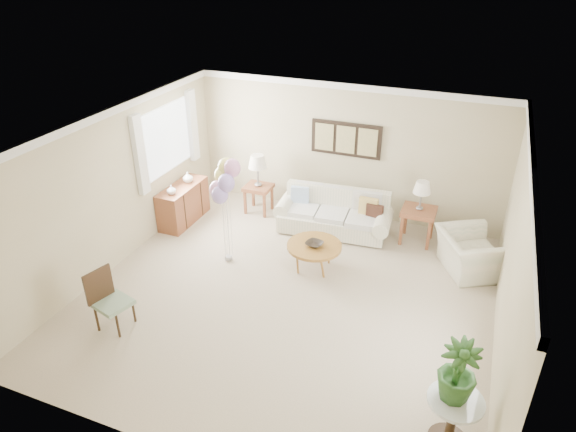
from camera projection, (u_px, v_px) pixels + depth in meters
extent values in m
plane|color=tan|center=(288.00, 295.00, 7.92)|extent=(6.00, 6.00, 0.00)
cube|color=#C3B796|center=(346.00, 151.00, 9.76)|extent=(6.00, 0.04, 2.60)
cube|color=#C3B796|center=(170.00, 364.00, 4.85)|extent=(6.00, 0.04, 2.60)
cube|color=#C3B796|center=(115.00, 189.00, 8.28)|extent=(0.04, 6.00, 2.60)
cube|color=#C3B796|center=(513.00, 265.00, 6.33)|extent=(0.04, 6.00, 2.60)
cube|color=white|center=(287.00, 136.00, 6.70)|extent=(6.00, 6.00, 0.02)
cube|color=white|center=(349.00, 87.00, 9.15)|extent=(6.00, 0.06, 0.12)
cube|color=white|center=(104.00, 114.00, 7.69)|extent=(0.06, 6.00, 0.12)
cube|color=white|center=(533.00, 172.00, 5.76)|extent=(0.06, 6.00, 0.12)
cube|color=white|center=(166.00, 139.00, 9.34)|extent=(0.04, 1.40, 1.20)
cube|color=white|center=(140.00, 155.00, 8.63)|extent=(0.10, 0.22, 1.40)
cube|color=white|center=(192.00, 126.00, 10.02)|extent=(0.10, 0.22, 1.40)
cube|color=black|center=(346.00, 139.00, 9.62)|extent=(1.35, 0.04, 0.65)
cube|color=#8C8C59|center=(324.00, 137.00, 9.74)|extent=(0.36, 0.02, 0.52)
cube|color=#8C8C59|center=(346.00, 140.00, 9.60)|extent=(0.36, 0.02, 0.52)
cube|color=#8C8C59|center=(368.00, 143.00, 9.47)|extent=(0.36, 0.02, 0.52)
cube|color=beige|center=(333.00, 222.00, 9.58)|extent=(2.02, 0.96, 0.32)
cube|color=beige|center=(338.00, 199.00, 9.65)|extent=(1.97, 0.36, 0.49)
cylinder|color=beige|center=(286.00, 204.00, 9.79)|extent=(0.35, 0.82, 0.29)
cylinder|color=beige|center=(383.00, 222.00, 9.18)|extent=(0.35, 0.82, 0.29)
cube|color=beige|center=(304.00, 209.00, 9.63)|extent=(0.59, 0.68, 0.11)
cube|color=beige|center=(332.00, 214.00, 9.45)|extent=(0.59, 0.68, 0.11)
cube|color=beige|center=(362.00, 219.00, 9.27)|extent=(0.59, 0.68, 0.11)
cube|color=#9FBADD|center=(300.00, 195.00, 9.71)|extent=(0.34, 0.11, 0.34)
cube|color=tan|center=(368.00, 207.00, 9.28)|extent=(0.34, 0.11, 0.34)
cube|color=#331B13|center=(375.00, 212.00, 9.21)|extent=(0.30, 0.09, 0.30)
cube|color=beige|center=(332.00, 231.00, 9.66)|extent=(1.78, 0.71, 0.04)
cube|color=brown|center=(258.00, 187.00, 10.14)|extent=(0.52, 0.47, 0.08)
cube|color=brown|center=(245.00, 203.00, 10.19)|extent=(0.05, 0.05, 0.49)
cube|color=brown|center=(264.00, 206.00, 10.05)|extent=(0.05, 0.05, 0.49)
cube|color=brown|center=(253.00, 195.00, 10.50)|extent=(0.05, 0.05, 0.49)
cube|color=brown|center=(272.00, 198.00, 10.36)|extent=(0.05, 0.05, 0.49)
cube|color=brown|center=(419.00, 212.00, 9.08)|extent=(0.60, 0.54, 0.09)
cube|color=brown|center=(401.00, 231.00, 9.13)|extent=(0.05, 0.05, 0.56)
cube|color=brown|center=(429.00, 236.00, 8.98)|extent=(0.05, 0.05, 0.56)
cube|color=brown|center=(406.00, 220.00, 9.49)|extent=(0.05, 0.05, 0.56)
cube|color=brown|center=(432.00, 224.00, 9.33)|extent=(0.05, 0.05, 0.56)
cylinder|color=gray|center=(258.00, 184.00, 10.11)|extent=(0.15, 0.15, 0.06)
cylinder|color=gray|center=(258.00, 175.00, 10.02)|extent=(0.04, 0.04, 0.32)
cone|color=silver|center=(258.00, 161.00, 9.88)|extent=(0.37, 0.37, 0.26)
cylinder|color=gray|center=(420.00, 208.00, 9.04)|extent=(0.13, 0.13, 0.05)
cylinder|color=gray|center=(421.00, 200.00, 8.97)|extent=(0.04, 0.04, 0.27)
cone|color=silver|center=(422.00, 187.00, 8.85)|extent=(0.30, 0.30, 0.21)
cylinder|color=olive|center=(314.00, 246.00, 8.38)|extent=(0.91, 0.91, 0.05)
cylinder|color=olive|center=(330.00, 254.00, 8.59)|extent=(0.04, 0.04, 0.41)
cylinder|color=olive|center=(306.00, 249.00, 8.73)|extent=(0.04, 0.04, 0.41)
cylinder|color=olive|center=(297.00, 262.00, 8.38)|extent=(0.04, 0.04, 0.41)
cylinder|color=olive|center=(322.00, 267.00, 8.24)|extent=(0.04, 0.04, 0.41)
imported|color=black|center=(314.00, 244.00, 8.32)|extent=(0.33, 0.33, 0.07)
imported|color=beige|center=(469.00, 253.00, 8.38)|extent=(1.28, 1.33, 0.67)
cylinder|color=silver|center=(456.00, 401.00, 5.32)|extent=(0.59, 0.59, 0.04)
cylinder|color=#352214|center=(451.00, 422.00, 5.47)|extent=(0.10, 0.10, 0.59)
imported|color=#21481C|center=(458.00, 371.00, 5.17)|extent=(0.41, 0.41, 0.72)
cube|color=gray|center=(113.00, 304.00, 7.11)|extent=(0.54, 0.54, 0.06)
cylinder|color=#352214|center=(97.00, 320.00, 7.13)|extent=(0.04, 0.04, 0.37)
cylinder|color=#352214|center=(118.00, 326.00, 7.01)|extent=(0.04, 0.04, 0.37)
cylinder|color=#352214|center=(114.00, 305.00, 7.41)|extent=(0.04, 0.04, 0.37)
cylinder|color=#352214|center=(134.00, 311.00, 7.30)|extent=(0.04, 0.04, 0.37)
cube|color=#352214|center=(99.00, 285.00, 7.05)|extent=(0.15, 0.42, 0.48)
cube|color=brown|center=(183.00, 204.00, 9.87)|extent=(0.45, 1.20, 0.74)
cube|color=#352214|center=(175.00, 210.00, 9.63)|extent=(0.46, 0.02, 0.70)
cube|color=#352214|center=(192.00, 197.00, 10.12)|extent=(0.46, 0.02, 0.70)
imported|color=silver|center=(171.00, 190.00, 9.36)|extent=(0.21, 0.21, 0.17)
imported|color=silver|center=(188.00, 177.00, 9.82)|extent=(0.26, 0.26, 0.20)
cube|color=gray|center=(229.00, 258.00, 8.79)|extent=(0.10, 0.10, 0.08)
ellipsoid|color=#DF8DC2|center=(218.00, 190.00, 8.14)|extent=(0.27, 0.27, 0.31)
cylinder|color=silver|center=(224.00, 228.00, 8.49)|extent=(0.01, 0.01, 1.12)
ellipsoid|color=#9F83D6|center=(226.00, 183.00, 8.00)|extent=(0.27, 0.27, 0.31)
cylinder|color=silver|center=(228.00, 225.00, 8.42)|extent=(0.01, 0.01, 1.27)
ellipsoid|color=#E6DB66|center=(223.00, 176.00, 8.18)|extent=(0.27, 0.27, 0.31)
cylinder|color=silver|center=(226.00, 221.00, 8.51)|extent=(0.01, 0.01, 1.30)
ellipsoid|color=#DF8DC2|center=(232.00, 168.00, 8.03)|extent=(0.27, 0.27, 0.31)
cylinder|color=silver|center=(231.00, 218.00, 8.44)|extent=(0.01, 0.01, 1.46)
ellipsoid|color=#9F83D6|center=(220.00, 195.00, 8.09)|extent=(0.27, 0.27, 0.31)
cylinder|color=silver|center=(225.00, 231.00, 8.47)|extent=(0.01, 0.01, 1.07)
ellipsoid|color=#E6DB66|center=(226.00, 167.00, 8.13)|extent=(0.27, 0.27, 0.31)
cylinder|color=silver|center=(228.00, 217.00, 8.49)|extent=(0.01, 0.01, 1.44)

